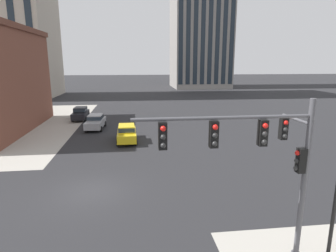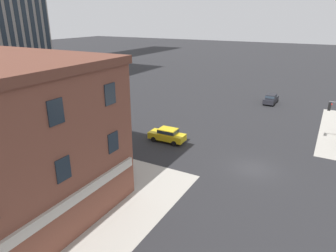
{
  "view_description": "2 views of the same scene",
  "coord_description": "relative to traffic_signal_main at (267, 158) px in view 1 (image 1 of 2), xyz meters",
  "views": [
    {
      "loc": [
        2.68,
        -16.15,
        7.61
      ],
      "look_at": [
        5.1,
        3.8,
        3.05
      ],
      "focal_mm": 30.2,
      "sensor_mm": 36.0,
      "label": 1
    },
    {
      "loc": [
        -27.35,
        -5.45,
        14.16
      ],
      "look_at": [
        -1.8,
        8.64,
        3.55
      ],
      "focal_mm": 32.22,
      "sensor_mm": 36.0,
      "label": 2
    }
  ],
  "objects": [
    {
      "name": "ground_plane",
      "position": [
        -7.3,
        7.15,
        -4.28
      ],
      "size": [
        320.0,
        320.0,
        0.0
      ],
      "primitive_type": "plane",
      "color": "#262628"
    },
    {
      "name": "traffic_signal_main",
      "position": [
        0.0,
        0.0,
        0.0
      ],
      "size": [
        6.29,
        2.09,
        6.42
      ],
      "color": "#4C4C51",
      "rests_on": "ground"
    },
    {
      "name": "car_main_northbound_near",
      "position": [
        -5.41,
        17.91,
        -3.36
      ],
      "size": [
        1.96,
        4.44,
        1.68
      ],
      "color": "gold",
      "rests_on": "ground"
    },
    {
      "name": "car_main_southbound_near",
      "position": [
        -11.84,
        29.65,
        -3.36
      ],
      "size": [
        1.92,
        4.41,
        1.68
      ],
      "color": "black",
      "rests_on": "ground"
    },
    {
      "name": "car_main_southbound_far",
      "position": [
        -9.12,
        23.82,
        -3.36
      ],
      "size": [
        2.11,
        4.5,
        1.68
      ],
      "color": "#99999E",
      "rests_on": "ground"
    }
  ]
}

